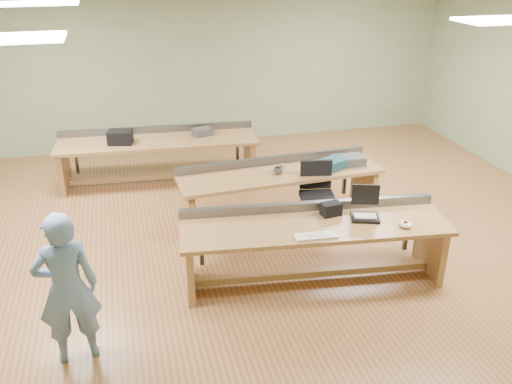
% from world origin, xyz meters
% --- Properties ---
extents(floor, '(10.00, 10.00, 0.00)m').
position_xyz_m(floor, '(0.00, 0.00, 0.00)').
color(floor, '#9E683C').
rests_on(floor, ground).
extents(ceiling, '(10.00, 10.00, 0.00)m').
position_xyz_m(ceiling, '(0.00, 0.00, 3.00)').
color(ceiling, silver).
rests_on(ceiling, wall_back).
extents(wall_back, '(10.00, 0.04, 3.00)m').
position_xyz_m(wall_back, '(0.00, 4.00, 1.50)').
color(wall_back, '#8F9F78').
rests_on(wall_back, floor).
extents(wall_front, '(10.00, 0.04, 3.00)m').
position_xyz_m(wall_front, '(0.00, -4.00, 1.50)').
color(wall_front, '#8F9F78').
rests_on(wall_front, floor).
extents(fluor_panels, '(6.20, 3.50, 0.03)m').
position_xyz_m(fluor_panels, '(0.00, 0.00, 2.97)').
color(fluor_panels, white).
rests_on(fluor_panels, ceiling).
extents(workbench_front, '(3.17, 1.17, 0.86)m').
position_xyz_m(workbench_front, '(0.51, -1.25, 0.56)').
color(workbench_front, '#9E6642').
rests_on(workbench_front, floor).
extents(workbench_mid, '(2.94, 0.95, 0.86)m').
position_xyz_m(workbench_mid, '(0.58, 0.35, 0.56)').
color(workbench_mid, '#9E6642').
rests_on(workbench_mid, floor).
extents(workbench_back, '(3.31, 1.10, 0.86)m').
position_xyz_m(workbench_back, '(-0.97, 2.18, 0.57)').
color(workbench_back, '#9E6642').
rests_on(workbench_back, floor).
extents(person, '(0.61, 0.44, 1.57)m').
position_xyz_m(person, '(-2.16, -1.96, 0.79)').
color(person, '#6C83B0').
rests_on(person, floor).
extents(laptop_base, '(0.39, 0.35, 0.04)m').
position_xyz_m(laptop_base, '(1.13, -1.30, 0.77)').
color(laptop_base, black).
rests_on(laptop_base, workbench_front).
extents(laptop_screen, '(0.31, 0.11, 0.25)m').
position_xyz_m(laptop_screen, '(1.16, -1.18, 1.00)').
color(laptop_screen, black).
rests_on(laptop_screen, laptop_base).
extents(keyboard, '(0.47, 0.19, 0.03)m').
position_xyz_m(keyboard, '(0.42, -1.57, 0.76)').
color(keyboard, silver).
rests_on(keyboard, workbench_front).
extents(trackball_mouse, '(0.18, 0.20, 0.07)m').
position_xyz_m(trackball_mouse, '(1.49, -1.59, 0.79)').
color(trackball_mouse, white).
rests_on(trackball_mouse, workbench_front).
extents(camera_bag, '(0.25, 0.18, 0.16)m').
position_xyz_m(camera_bag, '(0.77, -1.11, 0.83)').
color(camera_bag, black).
rests_on(camera_bag, workbench_front).
extents(task_chair, '(0.61, 0.61, 0.97)m').
position_xyz_m(task_chair, '(0.99, -0.09, 0.36)').
color(task_chair, black).
rests_on(task_chair, floor).
extents(parts_bin_teal, '(0.44, 0.40, 0.13)m').
position_xyz_m(parts_bin_teal, '(1.38, 0.29, 0.81)').
color(parts_bin_teal, '#143D43').
rests_on(parts_bin_teal, workbench_mid).
extents(parts_bin_grey, '(0.45, 0.29, 0.12)m').
position_xyz_m(parts_bin_grey, '(1.63, 0.35, 0.81)').
color(parts_bin_grey, '#39393C').
rests_on(parts_bin_grey, workbench_mid).
extents(mug, '(0.14, 0.14, 0.10)m').
position_xyz_m(mug, '(0.53, 0.26, 0.80)').
color(mug, '#39393C').
rests_on(mug, workbench_mid).
extents(drinks_can, '(0.09, 0.09, 0.13)m').
position_xyz_m(drinks_can, '(0.60, 0.28, 0.82)').
color(drinks_can, silver).
rests_on(drinks_can, workbench_mid).
extents(storage_box_back, '(0.42, 0.34, 0.22)m').
position_xyz_m(storage_box_back, '(-1.56, 2.11, 0.86)').
color(storage_box_back, black).
rests_on(storage_box_back, workbench_back).
extents(tray_back, '(0.36, 0.30, 0.12)m').
position_xyz_m(tray_back, '(-0.22, 2.19, 0.81)').
color(tray_back, '#39393C').
rests_on(tray_back, workbench_back).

